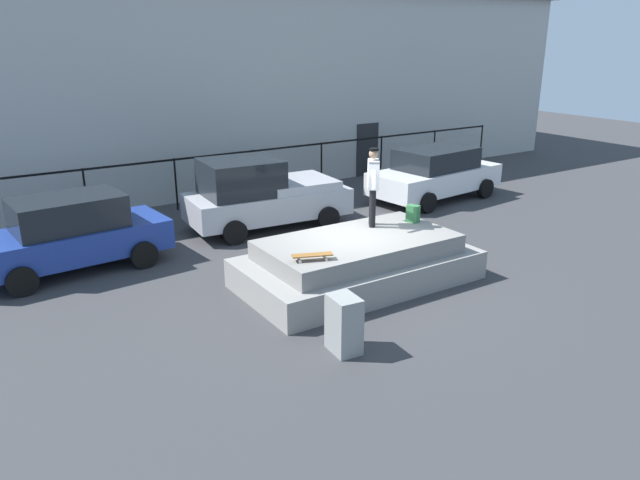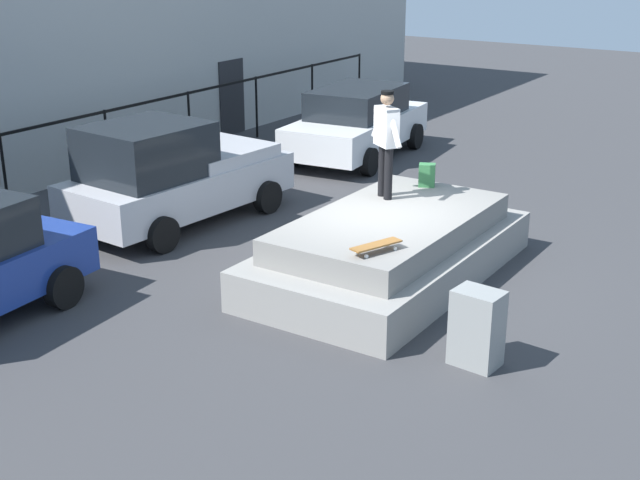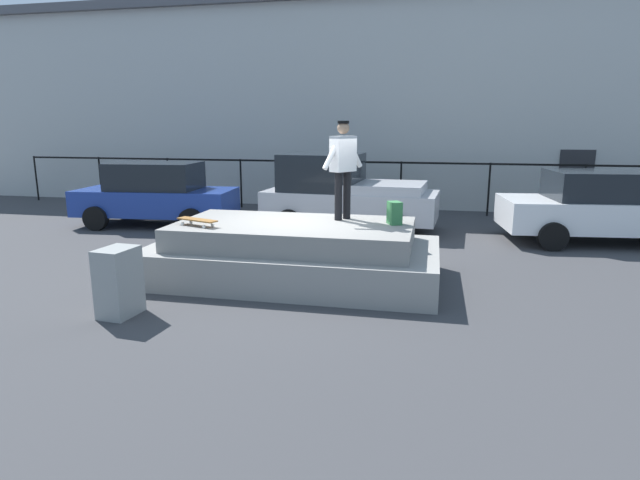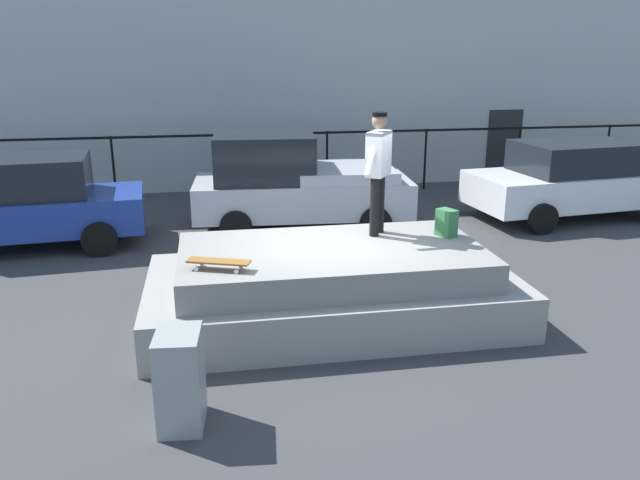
# 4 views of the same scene
# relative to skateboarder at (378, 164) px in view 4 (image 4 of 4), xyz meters

# --- Properties ---
(ground_plane) EXTENTS (60.00, 60.00, 0.00)m
(ground_plane) POSITION_rel_skateboarder_xyz_m (-0.72, -0.25, -2.07)
(ground_plane) COLOR #38383A
(concrete_ledge) EXTENTS (5.11, 2.72, 1.03)m
(concrete_ledge) POSITION_rel_skateboarder_xyz_m (-0.78, -0.55, -1.60)
(concrete_ledge) COLOR gray
(concrete_ledge) RESTS_ON ground_plane
(skateboarder) EXTENTS (0.64, 0.87, 1.78)m
(skateboarder) POSITION_rel_skateboarder_xyz_m (0.00, 0.00, 0.00)
(skateboarder) COLOR black
(skateboarder) RESTS_ON concrete_ledge
(skateboard) EXTENTS (0.81, 0.46, 0.12)m
(skateboard) POSITION_rel_skateboarder_xyz_m (-2.34, -1.17, -0.94)
(skateboard) COLOR brown
(skateboard) RESTS_ON concrete_ledge
(backpack) EXTENTS (0.30, 0.34, 0.40)m
(backpack) POSITION_rel_skateboarder_xyz_m (0.97, -0.29, -0.84)
(backpack) COLOR #33723F
(backpack) RESTS_ON concrete_ledge
(car_blue_sedan_near) EXTENTS (4.39, 2.26, 1.74)m
(car_blue_sedan_near) POSITION_rel_skateboarder_xyz_m (-5.85, 3.63, -1.20)
(car_blue_sedan_near) COLOR navy
(car_blue_sedan_near) RESTS_ON ground_plane
(car_silver_pickup_mid) EXTENTS (4.60, 2.40, 2.00)m
(car_silver_pickup_mid) POSITION_rel_skateboarder_xyz_m (-0.67, 4.13, -1.10)
(car_silver_pickup_mid) COLOR #B7B7BC
(car_silver_pickup_mid) RESTS_ON ground_plane
(car_white_sedan_far) EXTENTS (4.81, 2.53, 1.69)m
(car_white_sedan_far) POSITION_rel_skateboarder_xyz_m (5.59, 3.88, -1.21)
(car_white_sedan_far) COLOR white
(car_white_sedan_far) RESTS_ON ground_plane
(utility_box) EXTENTS (0.49, 0.64, 1.01)m
(utility_box) POSITION_rel_skateboarder_xyz_m (-2.79, -2.90, -1.57)
(utility_box) COLOR gray
(utility_box) RESTS_ON ground_plane
(fence_row) EXTENTS (24.06, 0.06, 1.62)m
(fence_row) POSITION_rel_skateboarder_xyz_m (-0.72, 7.20, -0.88)
(fence_row) COLOR black
(fence_row) RESTS_ON ground_plane
(warehouse_building) EXTENTS (33.69, 9.34, 6.93)m
(warehouse_building) POSITION_rel_skateboarder_xyz_m (-0.72, 12.45, 1.40)
(warehouse_building) COLOR #B2B2AD
(warehouse_building) RESTS_ON ground_plane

